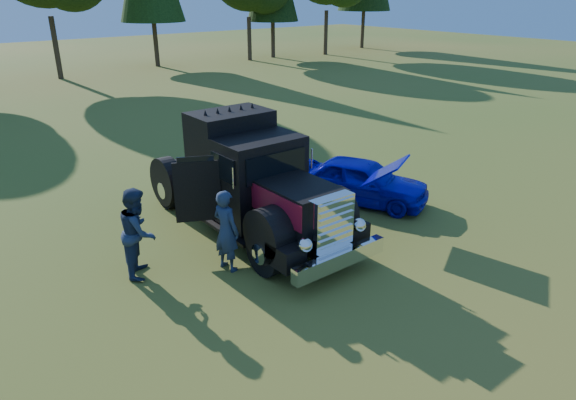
# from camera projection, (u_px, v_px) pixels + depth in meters

# --- Properties ---
(ground) EXTENTS (120.00, 120.00, 0.00)m
(ground) POSITION_uv_depth(u_px,v_px,m) (265.00, 263.00, 11.90)
(ground) COLOR #355C1B
(ground) RESTS_ON ground
(diamond_t_truck) EXTENTS (3.28, 7.16, 3.00)m
(diamond_t_truck) POSITION_uv_depth(u_px,v_px,m) (250.00, 184.00, 13.08)
(diamond_t_truck) COLOR black
(diamond_t_truck) RESTS_ON ground
(hotrod_coupe) EXTENTS (3.14, 4.33, 1.89)m
(hotrod_coupe) POSITION_uv_depth(u_px,v_px,m) (362.00, 181.00, 15.06)
(hotrod_coupe) COLOR #0826BB
(hotrod_coupe) RESTS_ON ground
(spectator_near) EXTENTS (0.60, 0.78, 1.90)m
(spectator_near) POSITION_uv_depth(u_px,v_px,m) (226.00, 231.00, 11.33)
(spectator_near) COLOR #1D1E45
(spectator_near) RESTS_ON ground
(spectator_far) EXTENTS (1.16, 1.24, 2.02)m
(spectator_far) POSITION_uv_depth(u_px,v_px,m) (138.00, 232.00, 11.14)
(spectator_far) COLOR #1F2D4A
(spectator_far) RESTS_ON ground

